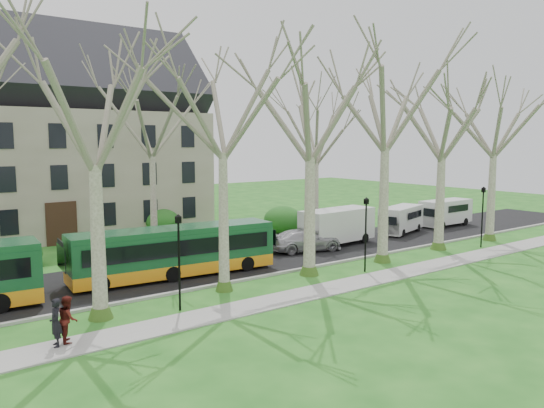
# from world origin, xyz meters

# --- Properties ---
(ground) EXTENTS (120.00, 120.00, 0.00)m
(ground) POSITION_xyz_m (0.00, 0.00, 0.00)
(ground) COLOR #1E5C1A
(ground) RESTS_ON ground
(sidewalk) EXTENTS (70.00, 2.00, 0.06)m
(sidewalk) POSITION_xyz_m (0.00, -2.50, 0.03)
(sidewalk) COLOR gray
(sidewalk) RESTS_ON ground
(road) EXTENTS (80.00, 8.00, 0.06)m
(road) POSITION_xyz_m (0.00, 5.50, 0.03)
(road) COLOR black
(road) RESTS_ON ground
(curb) EXTENTS (80.00, 0.25, 0.14)m
(curb) POSITION_xyz_m (0.00, 1.50, 0.07)
(curb) COLOR #A5A39E
(curb) RESTS_ON ground
(building) EXTENTS (26.50, 12.20, 16.00)m
(building) POSITION_xyz_m (-6.00, 24.00, 8.07)
(building) COLOR gray
(building) RESTS_ON ground
(tree_row_verge) EXTENTS (49.00, 7.00, 14.00)m
(tree_row_verge) POSITION_xyz_m (0.00, 0.30, 7.00)
(tree_row_verge) COLOR gray
(tree_row_verge) RESTS_ON ground
(tree_row_far) EXTENTS (33.00, 7.00, 12.00)m
(tree_row_far) POSITION_xyz_m (-1.33, 11.00, 6.00)
(tree_row_far) COLOR gray
(tree_row_far) RESTS_ON ground
(lamp_row) EXTENTS (36.22, 0.22, 4.30)m
(lamp_row) POSITION_xyz_m (-0.00, -1.00, 2.57)
(lamp_row) COLOR black
(lamp_row) RESTS_ON ground
(hedges) EXTENTS (30.60, 8.60, 2.00)m
(hedges) POSITION_xyz_m (-4.67, 14.00, 1.00)
(hedges) COLOR #164F1B
(hedges) RESTS_ON ground
(bus_follow) EXTENTS (11.64, 3.36, 2.87)m
(bus_follow) POSITION_xyz_m (-3.51, 4.50, 1.50)
(bus_follow) COLOR #164D29
(bus_follow) RESTS_ON road
(sedan) EXTENTS (5.52, 3.25, 1.50)m
(sedan) POSITION_xyz_m (6.81, 5.39, 0.81)
(sedan) COLOR #A7A7AC
(sedan) RESTS_ON road
(van_a) EXTENTS (6.17, 2.64, 2.63)m
(van_a) POSITION_xyz_m (10.18, 5.76, 1.37)
(van_a) COLOR silver
(van_a) RESTS_ON road
(van_b) EXTENTS (5.39, 3.25, 2.21)m
(van_b) POSITION_xyz_m (17.83, 6.17, 1.17)
(van_b) COLOR silver
(van_b) RESTS_ON road
(van_c) EXTENTS (5.37, 2.00, 2.34)m
(van_c) POSITION_xyz_m (23.96, 6.25, 1.23)
(van_c) COLOR silver
(van_c) RESTS_ON road
(pedestrian_a) EXTENTS (0.50, 0.70, 1.81)m
(pedestrian_a) POSITION_xyz_m (-11.68, -2.21, 0.96)
(pedestrian_a) COLOR black
(pedestrian_a) RESTS_ON sidewalk
(pedestrian_b) EXTENTS (0.84, 0.98, 1.77)m
(pedestrian_b) POSITION_xyz_m (-11.17, -2.00, 0.95)
(pedestrian_b) COLOR #511712
(pedestrian_b) RESTS_ON sidewalk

